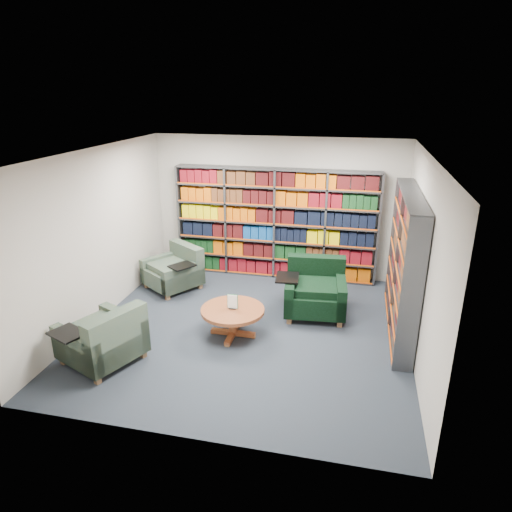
% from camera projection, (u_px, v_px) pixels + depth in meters
% --- Properties ---
extents(room_shell, '(5.02, 5.02, 2.82)m').
position_uv_depth(room_shell, '(247.00, 248.00, 6.86)').
color(room_shell, '#1D232F').
rests_on(room_shell, ground).
extents(bookshelf_back, '(4.00, 0.28, 2.20)m').
position_uv_depth(bookshelf_back, '(275.00, 224.00, 9.11)').
color(bookshelf_back, '#47494F').
rests_on(bookshelf_back, ground).
extents(bookshelf_right, '(0.28, 2.50, 2.20)m').
position_uv_depth(bookshelf_right, '(404.00, 265.00, 7.03)').
color(bookshelf_right, '#47494F').
rests_on(bookshelf_right, ground).
extents(chair_teal_left, '(1.25, 1.25, 0.82)m').
position_uv_depth(chair_teal_left, '(176.00, 271.00, 8.82)').
color(chair_teal_left, '#0E2B38').
rests_on(chair_teal_left, ground).
extents(chair_green_right, '(1.23, 1.09, 0.91)m').
position_uv_depth(chair_green_right, '(315.00, 291.00, 7.84)').
color(chair_green_right, black).
rests_on(chair_green_right, ground).
extents(chair_teal_front, '(1.24, 1.27, 0.86)m').
position_uv_depth(chair_teal_front, '(105.00, 341.00, 6.35)').
color(chair_teal_front, '#0E2B38').
rests_on(chair_teal_front, ground).
extents(coffee_table, '(0.99, 0.99, 0.69)m').
position_uv_depth(coffee_table, '(233.00, 314.00, 7.05)').
color(coffee_table, brown).
rests_on(coffee_table, ground).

